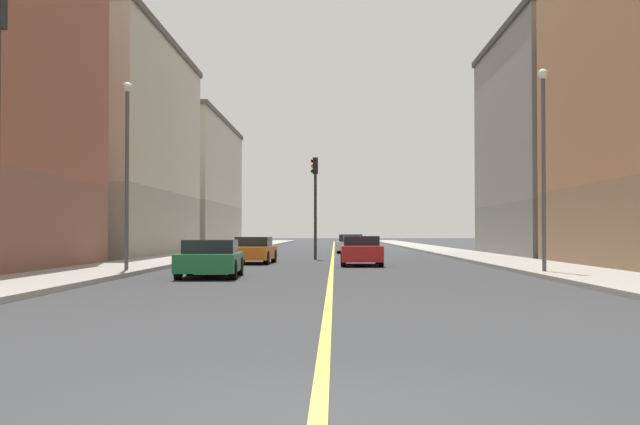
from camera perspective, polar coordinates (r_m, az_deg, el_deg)
ground_plane at (r=6.56m, az=-0.15°, el=-14.52°), size 400.00×400.00×0.00m
sidewalk_left at (r=56.03m, az=9.71°, el=-2.85°), size 3.57×168.00×0.15m
sidewalk_right at (r=56.08m, az=-7.82°, el=-2.86°), size 3.57×168.00×0.15m
lane_center_stripe at (r=55.40m, az=0.94°, el=-2.96°), size 0.16×154.00×0.01m
building_left_mid at (r=52.57m, az=18.63°, el=4.63°), size 11.55×17.33×13.92m
building_right_midblock at (r=53.68m, az=-16.40°, el=4.46°), size 11.55×21.55×13.86m
building_right_distant at (r=78.50m, az=-10.74°, el=1.99°), size 11.55×25.36×12.25m
traffic_light_median_far at (r=43.87m, az=-0.35°, el=1.40°), size 0.40×0.32×5.60m
street_lamp_left_near at (r=28.77m, az=15.63°, el=4.45°), size 0.36×0.36×7.00m
street_lamp_right_near at (r=29.64m, az=-13.58°, el=4.00°), size 0.36×0.36×6.75m
car_white at (r=57.28m, az=2.22°, el=-2.27°), size 2.05×4.30×1.35m
car_green at (r=26.65m, az=-7.81°, el=-3.28°), size 2.06×4.21×1.24m
car_orange at (r=38.38m, az=-4.73°, el=-2.71°), size 1.94×4.63×1.27m
car_red at (r=36.02m, az=2.95°, el=-2.75°), size 1.85×4.59×1.32m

